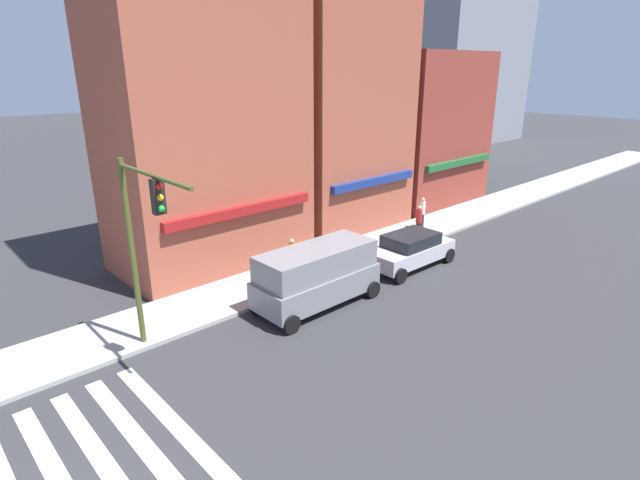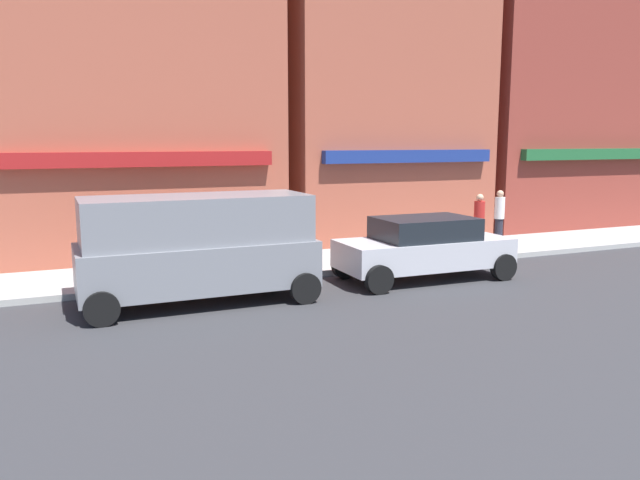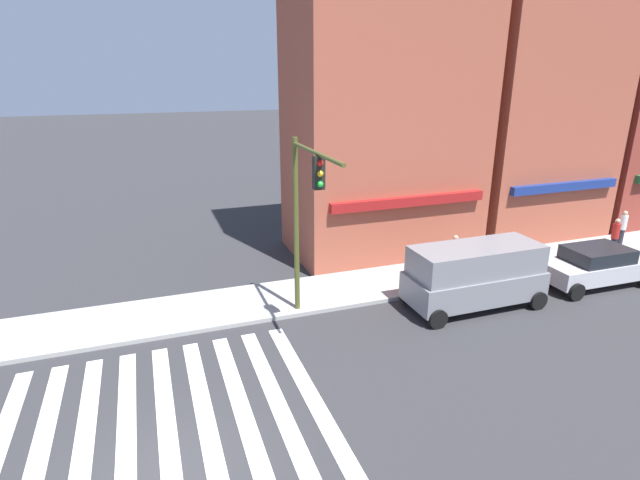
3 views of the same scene
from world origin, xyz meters
name	(u,v)px [view 2 (image 2 of 3)]	position (x,y,z in m)	size (l,w,h in m)	color
storefront_row	(332,53)	(17.26, 11.50, 6.44)	(24.50, 5.30, 15.41)	#9E4C38
van_grey	(198,245)	(10.97, 4.70, 1.29)	(5.00, 2.22, 2.34)	slate
sedan_silver	(424,247)	(16.73, 4.70, 0.84)	(4.44, 2.02, 1.59)	#B7B7BC
pedestrian_orange_vest	(206,237)	(11.72, 7.08, 1.07)	(0.32, 0.32, 1.77)	#23232D
pedestrian_red_jacket	(479,222)	(19.94, 6.65, 1.07)	(0.32, 0.32, 1.77)	#23232D
pedestrian_white_shirt	(499,216)	(21.42, 7.52, 1.07)	(0.32, 0.32, 1.77)	#23232D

